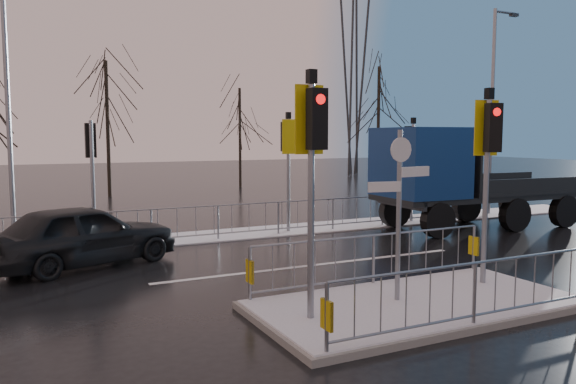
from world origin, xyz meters
name	(u,v)px	position (x,y,z in m)	size (l,w,h in m)	color
ground	(417,308)	(0.00, 0.00, 0.00)	(120.00, 120.00, 0.00)	black
snow_verge	(242,234)	(0.00, 8.60, 0.02)	(30.00, 2.00, 0.04)	white
lane_markings	(429,313)	(0.00, -0.33, 0.00)	(8.00, 11.38, 0.01)	silver
traffic_island	(417,287)	(-0.01, 0.01, 0.39)	(6.00, 3.04, 4.15)	slate
far_kerb_fixtures	(257,204)	(0.29, 8.09, 1.02)	(18.00, 0.65, 3.83)	gray
car_far_lane	(83,235)	(-5.02, 6.19, 0.76)	(1.79, 4.46, 1.52)	black
flatbed_truck	(445,176)	(6.33, 6.40, 1.80)	(7.42, 3.05, 3.38)	black
tree_far_a	(107,102)	(-2.00, 22.00, 4.82)	(3.75, 3.75, 7.08)	black
tree_far_b	(240,118)	(6.00, 24.00, 4.18)	(3.25, 3.25, 6.14)	black
tree_far_c	(379,103)	(14.00, 21.00, 5.15)	(4.00, 4.00, 7.55)	black
street_lamp_right	(493,103)	(10.57, 8.50, 4.39)	(1.25, 0.18, 8.00)	gray
street_lamp_left	(10,85)	(-6.43, 9.50, 4.49)	(1.25, 0.18, 8.20)	gray
pylon_wires	(342,33)	(16.88, 30.00, 11.03)	(70.00, 2.38, 19.97)	#2D3033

